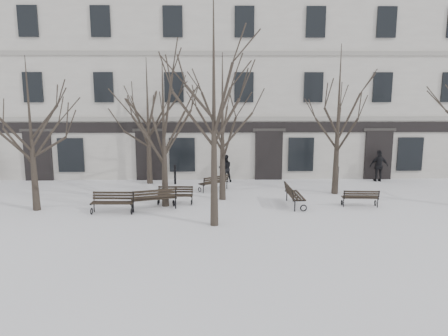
{
  "coord_description": "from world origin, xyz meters",
  "views": [
    {
      "loc": [
        0.37,
        -17.43,
        5.37
      ],
      "look_at": [
        0.76,
        3.0,
        1.61
      ],
      "focal_mm": 35.0,
      "sensor_mm": 36.0,
      "label": 1
    }
  ],
  "objects_px": {
    "tree_0": "(29,115)",
    "bench_1": "(154,198)",
    "bench_4": "(214,182)",
    "bench_0": "(113,202)",
    "bench_2": "(360,197)",
    "tree_2": "(214,81)",
    "bench_5": "(293,195)",
    "tree_1": "(163,117)",
    "bench_3": "(175,195)"
  },
  "relations": [
    {
      "from": "bench_1",
      "to": "bench_3",
      "type": "relative_size",
      "value": 1.26
    },
    {
      "from": "tree_1",
      "to": "bench_5",
      "type": "xyz_separation_m",
      "value": [
        5.9,
        -0.11,
        -3.57
      ]
    },
    {
      "from": "tree_2",
      "to": "bench_4",
      "type": "relative_size",
      "value": 5.46
    },
    {
      "from": "bench_2",
      "to": "tree_1",
      "type": "bearing_deg",
      "value": 1.23
    },
    {
      "from": "bench_2",
      "to": "bench_5",
      "type": "relative_size",
      "value": 0.84
    },
    {
      "from": "tree_1",
      "to": "bench_3",
      "type": "bearing_deg",
      "value": 40.11
    },
    {
      "from": "bench_2",
      "to": "bench_5",
      "type": "xyz_separation_m",
      "value": [
        -3.03,
        0.2,
        0.09
      ]
    },
    {
      "from": "bench_2",
      "to": "tree_0",
      "type": "bearing_deg",
      "value": 4.24
    },
    {
      "from": "bench_5",
      "to": "tree_1",
      "type": "bearing_deg",
      "value": 87.2
    },
    {
      "from": "bench_0",
      "to": "bench_2",
      "type": "relative_size",
      "value": 1.12
    },
    {
      "from": "tree_2",
      "to": "bench_0",
      "type": "relative_size",
      "value": 4.86
    },
    {
      "from": "tree_1",
      "to": "bench_0",
      "type": "relative_size",
      "value": 3.56
    },
    {
      "from": "bench_4",
      "to": "tree_1",
      "type": "bearing_deg",
      "value": 16.03
    },
    {
      "from": "tree_2",
      "to": "bench_1",
      "type": "xyz_separation_m",
      "value": [
        -2.69,
        2.24,
        -5.07
      ]
    },
    {
      "from": "bench_2",
      "to": "bench_3",
      "type": "relative_size",
      "value": 0.99
    },
    {
      "from": "tree_2",
      "to": "bench_3",
      "type": "bearing_deg",
      "value": 119.49
    },
    {
      "from": "tree_2",
      "to": "bench_5",
      "type": "height_order",
      "value": "tree_2"
    },
    {
      "from": "tree_2",
      "to": "bench_0",
      "type": "xyz_separation_m",
      "value": [
        -4.42,
        1.8,
        -5.11
      ]
    },
    {
      "from": "bench_1",
      "to": "bench_2",
      "type": "distance_m",
      "value": 9.36
    },
    {
      "from": "tree_1",
      "to": "bench_1",
      "type": "xyz_separation_m",
      "value": [
        -0.42,
        -0.66,
        -3.56
      ]
    },
    {
      "from": "bench_2",
      "to": "bench_3",
      "type": "xyz_separation_m",
      "value": [
        -8.51,
        0.66,
        0.01
      ]
    },
    {
      "from": "tree_2",
      "to": "bench_5",
      "type": "bearing_deg",
      "value": 37.53
    },
    {
      "from": "bench_1",
      "to": "bench_5",
      "type": "distance_m",
      "value": 6.35
    },
    {
      "from": "bench_2",
      "to": "bench_4",
      "type": "height_order",
      "value": "bench_4"
    },
    {
      "from": "tree_2",
      "to": "bench_4",
      "type": "bearing_deg",
      "value": 90.25
    },
    {
      "from": "bench_4",
      "to": "bench_0",
      "type": "bearing_deg",
      "value": 5.73
    },
    {
      "from": "bench_2",
      "to": "bench_5",
      "type": "height_order",
      "value": "bench_5"
    },
    {
      "from": "bench_1",
      "to": "bench_3",
      "type": "xyz_separation_m",
      "value": [
        0.85,
        1.02,
        -0.09
      ]
    },
    {
      "from": "bench_3",
      "to": "tree_1",
      "type": "bearing_deg",
      "value": -137.94
    },
    {
      "from": "tree_0",
      "to": "tree_2",
      "type": "xyz_separation_m",
      "value": [
        7.93,
        -2.33,
        1.41
      ]
    },
    {
      "from": "tree_1",
      "to": "tree_0",
      "type": "bearing_deg",
      "value": -174.22
    },
    {
      "from": "bench_3",
      "to": "tree_0",
      "type": "bearing_deg",
      "value": -169.38
    },
    {
      "from": "tree_1",
      "to": "bench_4",
      "type": "height_order",
      "value": "tree_1"
    },
    {
      "from": "tree_0",
      "to": "bench_2",
      "type": "bearing_deg",
      "value": 1.05
    },
    {
      "from": "bench_0",
      "to": "bench_2",
      "type": "height_order",
      "value": "bench_0"
    },
    {
      "from": "bench_2",
      "to": "bench_0",
      "type": "bearing_deg",
      "value": 7.3
    },
    {
      "from": "tree_1",
      "to": "bench_2",
      "type": "relative_size",
      "value": 3.98
    },
    {
      "from": "bench_1",
      "to": "bench_0",
      "type": "bearing_deg",
      "value": -3.88
    },
    {
      "from": "tree_0",
      "to": "bench_1",
      "type": "relative_size",
      "value": 3.22
    },
    {
      "from": "tree_0",
      "to": "bench_4",
      "type": "xyz_separation_m",
      "value": [
        7.9,
        3.59,
        -3.75
      ]
    },
    {
      "from": "bench_3",
      "to": "bench_0",
      "type": "bearing_deg",
      "value": -148.57
    },
    {
      "from": "tree_1",
      "to": "bench_5",
      "type": "height_order",
      "value": "tree_1"
    },
    {
      "from": "tree_1",
      "to": "bench_5",
      "type": "bearing_deg",
      "value": -1.02
    },
    {
      "from": "bench_0",
      "to": "bench_5",
      "type": "xyz_separation_m",
      "value": [
        8.05,
        1.0,
        0.03
      ]
    },
    {
      "from": "tree_1",
      "to": "bench_4",
      "type": "distance_m",
      "value": 5.24
    },
    {
      "from": "tree_0",
      "to": "bench_0",
      "type": "xyz_separation_m",
      "value": [
        3.51,
        -0.53,
        -3.7
      ]
    },
    {
      "from": "tree_2",
      "to": "bench_1",
      "type": "height_order",
      "value": "tree_2"
    },
    {
      "from": "tree_2",
      "to": "bench_2",
      "type": "distance_m",
      "value": 8.83
    },
    {
      "from": "bench_5",
      "to": "bench_3",
      "type": "bearing_deg",
      "value": 83.43
    },
    {
      "from": "tree_0",
      "to": "bench_2",
      "type": "xyz_separation_m",
      "value": [
        14.6,
        0.27,
        -3.76
      ]
    }
  ]
}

